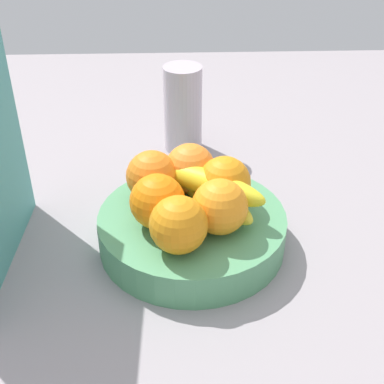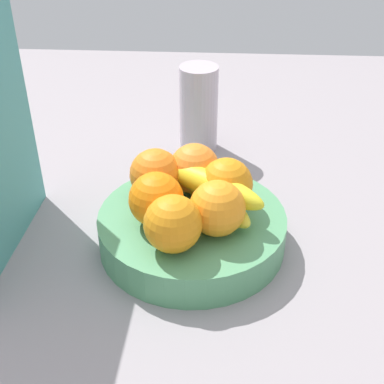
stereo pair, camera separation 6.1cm
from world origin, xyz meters
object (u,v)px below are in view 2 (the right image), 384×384
(orange_front_left, at_px, (156,199))
(thermos_tumbler, at_px, (199,109))
(fruit_bowl, at_px, (192,229))
(banana_bunch, at_px, (215,191))
(orange_center, at_px, (217,208))
(orange_top_stack, at_px, (155,174))
(orange_back_left, at_px, (226,184))
(orange_back_right, at_px, (194,169))
(orange_front_right, at_px, (173,224))

(orange_front_left, height_order, thermos_tumbler, thermos_tumbler)
(fruit_bowl, relative_size, banana_bunch, 1.69)
(orange_center, height_order, orange_top_stack, same)
(orange_back_left, height_order, banana_bunch, orange_back_left)
(fruit_bowl, relative_size, thermos_tumbler, 1.66)
(orange_back_right, xyz_separation_m, banana_bunch, (-0.05, -0.03, -0.01))
(orange_back_right, bearing_deg, banana_bunch, -146.67)
(orange_front_left, relative_size, orange_back_left, 1.00)
(orange_front_left, bearing_deg, fruit_bowl, -67.75)
(fruit_bowl, height_order, orange_front_left, orange_front_left)
(orange_front_right, height_order, thermos_tumbler, thermos_tumbler)
(fruit_bowl, xyz_separation_m, thermos_tumbler, (0.30, 0.01, 0.06))
(fruit_bowl, relative_size, orange_back_left, 3.54)
(orange_front_left, bearing_deg, orange_center, -100.71)
(orange_back_left, bearing_deg, orange_top_stack, 78.54)
(orange_front_right, bearing_deg, banana_bunch, -29.45)
(fruit_bowl, height_order, thermos_tumbler, thermos_tumbler)
(orange_back_left, distance_m, banana_bunch, 0.02)
(thermos_tumbler, bearing_deg, orange_top_stack, 168.54)
(banana_bunch, bearing_deg, orange_back_left, -64.92)
(fruit_bowl, distance_m, orange_center, 0.08)
(orange_front_left, distance_m, orange_front_right, 0.06)
(fruit_bowl, height_order, orange_front_right, orange_front_right)
(orange_top_stack, bearing_deg, orange_front_right, -162.82)
(orange_back_left, distance_m, orange_back_right, 0.06)
(fruit_bowl, xyz_separation_m, orange_back_right, (0.07, 0.00, 0.06))
(fruit_bowl, bearing_deg, orange_center, -134.53)
(orange_front_right, distance_m, orange_top_stack, 0.13)
(orange_center, xyz_separation_m, orange_back_right, (0.10, 0.04, 0.00))
(fruit_bowl, distance_m, orange_back_left, 0.08)
(orange_front_left, distance_m, thermos_tumbler, 0.32)
(orange_front_left, relative_size, orange_center, 1.00)
(orange_back_left, relative_size, orange_back_right, 1.00)
(orange_top_stack, height_order, thermos_tumbler, thermos_tumbler)
(orange_front_right, xyz_separation_m, orange_back_left, (0.10, -0.07, 0.00))
(orange_front_right, bearing_deg, orange_back_left, -34.48)
(orange_center, distance_m, orange_top_stack, 0.12)
(orange_front_right, relative_size, banana_bunch, 0.48)
(fruit_bowl, bearing_deg, orange_back_left, -62.20)
(orange_back_left, bearing_deg, orange_front_left, 115.08)
(banana_bunch, bearing_deg, thermos_tumbler, 7.53)
(orange_center, bearing_deg, orange_front_left, 79.29)
(banana_bunch, relative_size, thermos_tumbler, 0.98)
(orange_top_stack, height_order, banana_bunch, orange_top_stack)
(orange_back_left, distance_m, orange_top_stack, 0.11)
(orange_front_left, distance_m, banana_bunch, 0.09)
(thermos_tumbler, bearing_deg, banana_bunch, -172.47)
(orange_back_left, distance_m, thermos_tumbler, 0.28)
(fruit_bowl, xyz_separation_m, orange_front_left, (-0.02, 0.05, 0.06))
(orange_front_left, relative_size, orange_top_stack, 1.00)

